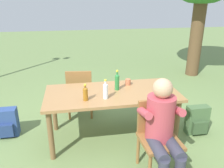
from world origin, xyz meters
The scene contains 12 objects.
ground_plane centered at (0.00, 0.00, 0.00)m, with size 24.00×24.00×0.00m, color #6B844C.
dining_table centered at (0.00, 0.00, 0.65)m, with size 1.86×0.88×0.74m.
chair_near_right centered at (0.41, -0.74, 0.49)m, with size 0.46×0.46×0.87m.
chair_far_left centered at (-0.43, 0.74, 0.49)m, with size 0.49×0.49×0.87m.
person_in_white_shirt centered at (0.42, -0.85, 0.66)m, with size 0.47×0.61×1.18m.
bottle_green centered at (0.09, 0.07, 0.86)m, with size 0.06×0.06×0.29m.
bottle_clear centered at (-0.12, -0.20, 0.85)m, with size 0.06×0.06×0.27m.
bottle_amber centered at (-0.38, -0.21, 0.83)m, with size 0.06×0.06×0.22m.
cup_terracotta centered at (0.29, 0.23, 0.78)m, with size 0.08×0.08×0.09m, color #BC6B47.
cup_glass centered at (0.60, -0.37, 0.79)m, with size 0.07×0.07×0.11m, color silver.
backpack_by_near_side centered at (1.31, -0.12, 0.21)m, with size 0.33×0.21×0.45m.
backpack_by_far_side centered at (-1.57, 0.32, 0.21)m, with size 0.34×0.23×0.44m.
Camera 1 is at (-0.52, -2.91, 1.99)m, focal length 36.60 mm.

